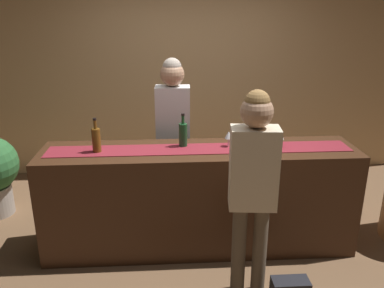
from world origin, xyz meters
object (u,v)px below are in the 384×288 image
object	(u,v)px
wine_glass_far_end	(280,136)
customer_sipping	(253,177)
bartender	(173,123)
wine_glass_mid_counter	(229,135)
wine_glass_near_customer	(264,141)
wine_bottle_amber	(96,140)
wine_bottle_green	(183,134)

from	to	relation	value
wine_glass_far_end	customer_sipping	world-z (taller)	customer_sipping
bartender	wine_glass_mid_counter	bearing A→B (deg)	134.69
bartender	customer_sipping	size ratio (longest dim) A/B	1.04
wine_glass_mid_counter	bartender	world-z (taller)	bartender
wine_glass_near_customer	customer_sipping	xyz separation A→B (m)	(-0.21, -0.57, -0.07)
bartender	wine_bottle_amber	bearing A→B (deg)	44.60
wine_glass_far_end	wine_bottle_amber	bearing A→B (deg)	-179.22
wine_glass_mid_counter	wine_glass_far_end	xyz separation A→B (m)	(0.45, -0.04, 0.00)
bartender	customer_sipping	bearing A→B (deg)	116.10
wine_glass_near_customer	wine_glass_mid_counter	xyz separation A→B (m)	(-0.28, 0.16, 0.00)
wine_bottle_green	wine_glass_near_customer	xyz separation A→B (m)	(0.68, -0.20, -0.01)
wine_bottle_amber	wine_bottle_green	bearing A→B (deg)	7.80
wine_bottle_green	wine_glass_far_end	bearing A→B (deg)	-5.36
wine_glass_near_customer	customer_sipping	size ratio (longest dim) A/B	0.09
wine_bottle_amber	wine_glass_near_customer	distance (m)	1.42
wine_glass_mid_counter	bartender	bearing A→B (deg)	132.22
wine_glass_far_end	bartender	world-z (taller)	bartender
wine_glass_far_end	wine_glass_near_customer	bearing A→B (deg)	-146.46
wine_glass_near_customer	wine_glass_mid_counter	world-z (taller)	same
wine_glass_mid_counter	wine_glass_far_end	world-z (taller)	same
wine_glass_far_end	wine_bottle_green	bearing A→B (deg)	174.64
wine_glass_near_customer	bartender	world-z (taller)	bartender
wine_bottle_amber	customer_sipping	distance (m)	1.39
wine_glass_mid_counter	bartender	distance (m)	0.72
wine_glass_mid_counter	wine_glass_far_end	size ratio (longest dim) A/B	1.00
wine_bottle_green	bartender	xyz separation A→B (m)	(-0.08, 0.50, -0.04)
wine_bottle_amber	wine_glass_mid_counter	world-z (taller)	wine_bottle_amber
wine_bottle_green	wine_glass_near_customer	bearing A→B (deg)	-16.06
wine_glass_near_customer	wine_glass_far_end	world-z (taller)	same
wine_bottle_green	wine_glass_mid_counter	size ratio (longest dim) A/B	2.10
wine_bottle_green	customer_sipping	xyz separation A→B (m)	(0.47, -0.77, -0.08)
wine_glass_far_end	bartender	distance (m)	1.10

